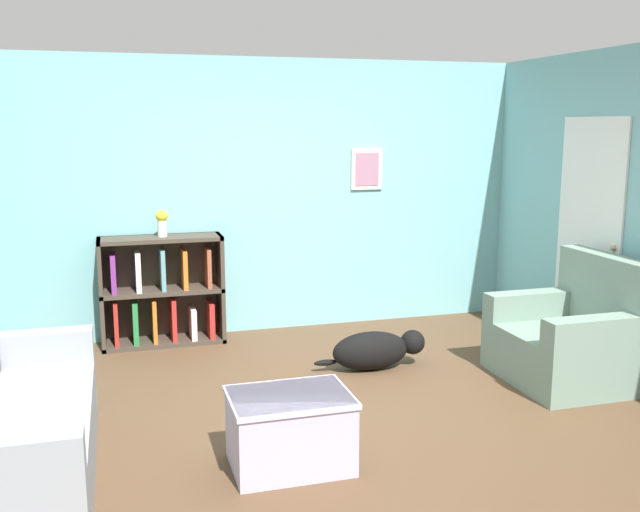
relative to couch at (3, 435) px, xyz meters
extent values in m
plane|color=brown|center=(2.06, 0.46, -0.31)|extent=(14.00, 14.00, 0.00)
cube|color=#7AB7BC|center=(2.06, 2.71, 0.99)|extent=(5.60, 0.10, 2.60)
cube|color=silver|center=(3.06, 2.64, 1.24)|extent=(0.32, 0.02, 0.40)
cube|color=#A37089|center=(3.06, 2.63, 1.24)|extent=(0.24, 0.01, 0.32)
cube|color=white|center=(4.55, 1.16, 0.71)|extent=(0.02, 0.84, 2.05)
sphere|color=tan|center=(4.53, 0.81, 0.69)|extent=(0.05, 0.05, 0.05)
cube|color=#9399A3|center=(0.06, 0.00, -0.10)|extent=(0.82, 1.86, 0.42)
cube|color=#9399A3|center=(0.06, 0.85, 0.22)|extent=(0.82, 0.16, 0.22)
cube|color=#42382D|center=(0.50, 2.46, 0.19)|extent=(0.04, 0.35, 0.99)
cube|color=#42382D|center=(1.57, 2.46, 0.19)|extent=(0.04, 0.35, 0.99)
cube|color=#42382D|center=(1.03, 2.63, 0.19)|extent=(1.10, 0.02, 0.99)
cube|color=#42382D|center=(1.03, 2.46, -0.29)|extent=(1.10, 0.35, 0.04)
cube|color=#42382D|center=(1.03, 2.46, 0.19)|extent=(1.10, 0.35, 0.04)
cube|color=#42382D|center=(1.03, 2.46, 0.66)|extent=(1.10, 0.35, 0.04)
cube|color=#B22823|center=(0.62, 2.45, -0.08)|extent=(0.04, 0.27, 0.42)
cube|color=#7A2D84|center=(0.61, 2.45, 0.38)|extent=(0.04, 0.27, 0.34)
cube|color=#287A3D|center=(0.78, 2.45, -0.09)|extent=(0.05, 0.27, 0.41)
cube|color=silver|center=(0.83, 2.45, 0.38)|extent=(0.05, 0.27, 0.36)
cube|color=orange|center=(0.95, 2.45, -0.09)|extent=(0.04, 0.27, 0.41)
cube|color=#60939E|center=(1.04, 2.45, 0.39)|extent=(0.04, 0.27, 0.37)
cube|color=#B22823|center=(1.12, 2.45, -0.09)|extent=(0.04, 0.27, 0.41)
cube|color=orange|center=(1.24, 2.45, 0.38)|extent=(0.04, 0.27, 0.35)
cube|color=silver|center=(1.30, 2.45, -0.14)|extent=(0.05, 0.27, 0.30)
cube|color=brown|center=(1.45, 2.45, 0.38)|extent=(0.04, 0.27, 0.36)
cube|color=#B22823|center=(1.46, 2.45, -0.12)|extent=(0.05, 0.27, 0.35)
cube|color=gray|center=(3.98, 0.60, -0.11)|extent=(0.89, 1.01, 0.40)
cube|color=gray|center=(4.33, 0.60, 0.38)|extent=(0.18, 1.01, 0.58)
cube|color=gray|center=(3.98, 0.18, 0.20)|extent=(0.89, 0.18, 0.22)
cube|color=gray|center=(3.98, 1.01, 0.20)|extent=(0.89, 0.18, 0.22)
cube|color=#BCB2D1|center=(1.57, -0.19, -0.09)|extent=(0.68, 0.50, 0.44)
cube|color=silver|center=(1.57, -0.19, 0.12)|extent=(0.71, 0.52, 0.03)
ellipsoid|color=black|center=(2.61, 1.26, -0.15)|extent=(0.65, 0.29, 0.32)
sphere|color=black|center=(2.98, 1.26, -0.11)|extent=(0.20, 0.20, 0.20)
ellipsoid|color=black|center=(2.24, 1.30, -0.23)|extent=(0.20, 0.05, 0.05)
cylinder|color=silver|center=(1.06, 2.46, 0.75)|extent=(0.08, 0.08, 0.14)
sphere|color=yellow|center=(1.06, 2.46, 0.87)|extent=(0.11, 0.11, 0.11)
camera|label=1|loc=(0.65, -4.00, 1.68)|focal=40.00mm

